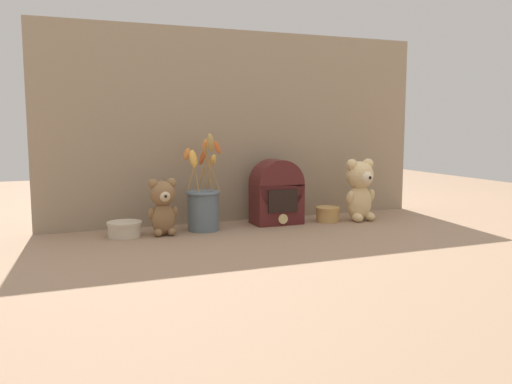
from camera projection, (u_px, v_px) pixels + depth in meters
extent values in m
plane|color=#8E7056|center=(258.00, 227.00, 1.91)|extent=(4.00, 4.00, 0.00)
cube|color=gray|center=(241.00, 127.00, 2.02)|extent=(1.48, 0.02, 0.70)
ellipsoid|color=#DBBC84|center=(359.00, 203.00, 2.05)|extent=(0.10, 0.09, 0.14)
sphere|color=#DBBC84|center=(360.00, 175.00, 2.04)|extent=(0.10, 0.10, 0.10)
sphere|color=beige|center=(366.00, 177.00, 2.00)|extent=(0.05, 0.05, 0.05)
sphere|color=black|center=(370.00, 178.00, 1.98)|extent=(0.01, 0.01, 0.01)
sphere|color=#DBBC84|center=(368.00, 164.00, 2.05)|extent=(0.04, 0.04, 0.04)
sphere|color=#DBBC84|center=(352.00, 165.00, 2.01)|extent=(0.04, 0.04, 0.04)
ellipsoid|color=#DBBC84|center=(371.00, 196.00, 2.06)|extent=(0.03, 0.05, 0.06)
ellipsoid|color=#DBBC84|center=(350.00, 197.00, 2.02)|extent=(0.03, 0.05, 0.06)
ellipsoid|color=#DBBC84|center=(369.00, 216.00, 2.04)|extent=(0.04, 0.06, 0.03)
ellipsoid|color=#DBBC84|center=(358.00, 218.00, 2.02)|extent=(0.04, 0.06, 0.03)
ellipsoid|color=olive|center=(163.00, 219.00, 1.78)|extent=(0.08, 0.07, 0.11)
sphere|color=olive|center=(162.00, 193.00, 1.77)|extent=(0.08, 0.08, 0.08)
sphere|color=#D1B289|center=(164.00, 196.00, 1.75)|extent=(0.04, 0.04, 0.04)
sphere|color=black|center=(166.00, 196.00, 1.73)|extent=(0.01, 0.01, 0.01)
sphere|color=olive|center=(171.00, 183.00, 1.78)|extent=(0.03, 0.03, 0.03)
sphere|color=olive|center=(153.00, 184.00, 1.76)|extent=(0.03, 0.03, 0.03)
ellipsoid|color=olive|center=(174.00, 212.00, 1.79)|extent=(0.02, 0.04, 0.05)
ellipsoid|color=olive|center=(152.00, 214.00, 1.76)|extent=(0.02, 0.04, 0.05)
ellipsoid|color=olive|center=(171.00, 231.00, 1.78)|extent=(0.03, 0.04, 0.03)
ellipsoid|color=olive|center=(158.00, 232.00, 1.76)|extent=(0.03, 0.04, 0.03)
cylinder|color=slate|center=(203.00, 211.00, 1.86)|extent=(0.11, 0.11, 0.14)
torus|color=slate|center=(203.00, 193.00, 1.85)|extent=(0.12, 0.12, 0.01)
cylinder|color=#9E7542|center=(209.00, 167.00, 1.81)|extent=(0.03, 0.01, 0.17)
ellipsoid|color=tan|center=(211.00, 143.00, 1.79)|extent=(0.04, 0.03, 0.06)
cylinder|color=#9E7542|center=(210.00, 175.00, 1.87)|extent=(0.03, 0.04, 0.10)
ellipsoid|color=gold|center=(213.00, 160.00, 1.88)|extent=(0.03, 0.04, 0.04)
cylinder|color=#9E7542|center=(212.00, 170.00, 1.80)|extent=(0.07, 0.02, 0.15)
ellipsoid|color=#C65B28|center=(217.00, 148.00, 1.76)|extent=(0.04, 0.03, 0.05)
cylinder|color=#9E7542|center=(193.00, 172.00, 1.87)|extent=(0.05, 0.03, 0.13)
ellipsoid|color=orange|center=(187.00, 154.00, 1.88)|extent=(0.04, 0.04, 0.05)
cylinder|color=#9E7542|center=(196.00, 175.00, 1.81)|extent=(0.02, 0.03, 0.11)
ellipsoid|color=gold|center=(193.00, 159.00, 1.80)|extent=(0.04, 0.05, 0.06)
cylinder|color=#9E7542|center=(203.00, 173.00, 1.88)|extent=(0.04, 0.02, 0.11)
ellipsoid|color=#C65B28|center=(203.00, 156.00, 1.89)|extent=(0.04, 0.03, 0.06)
cylinder|color=#9E7542|center=(205.00, 168.00, 1.87)|extent=(0.02, 0.01, 0.15)
ellipsoid|color=orange|center=(205.00, 146.00, 1.86)|extent=(0.03, 0.03, 0.05)
cube|color=#4C1919|center=(276.00, 204.00, 1.98)|extent=(0.18, 0.11, 0.15)
cylinder|color=#4C1919|center=(277.00, 184.00, 1.97)|extent=(0.18, 0.11, 0.18)
cube|color=black|center=(283.00, 201.00, 1.93)|extent=(0.11, 0.01, 0.08)
cylinder|color=#D6BC7A|center=(283.00, 219.00, 1.93)|extent=(0.04, 0.01, 0.04)
cylinder|color=beige|center=(125.00, 231.00, 1.76)|extent=(0.11, 0.11, 0.04)
cylinder|color=beige|center=(124.00, 223.00, 1.75)|extent=(0.11, 0.11, 0.01)
cylinder|color=tan|center=(327.00, 216.00, 2.03)|extent=(0.09, 0.09, 0.05)
cylinder|color=tan|center=(328.00, 208.00, 2.02)|extent=(0.09, 0.09, 0.01)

